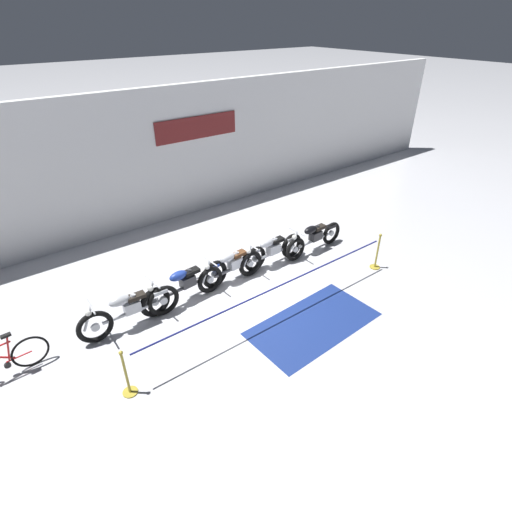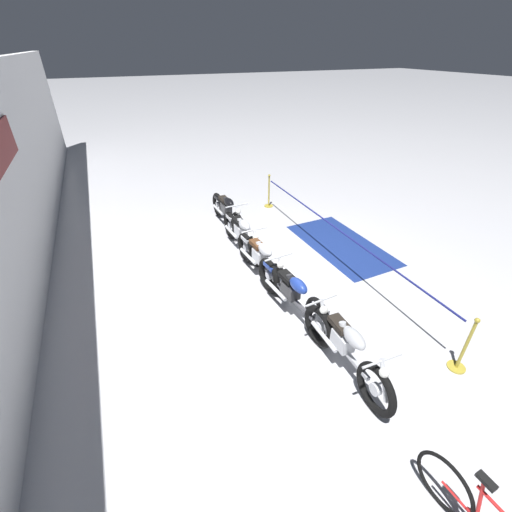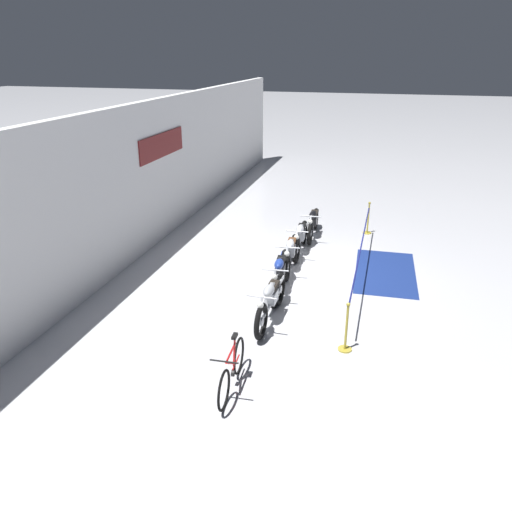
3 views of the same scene
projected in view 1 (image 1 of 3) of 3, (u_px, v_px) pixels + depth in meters
name	position (u px, v px, depth m)	size (l,w,h in m)	color
ground_plane	(246.00, 293.00, 10.03)	(120.00, 120.00, 0.00)	silver
back_wall	(149.00, 160.00, 12.42)	(28.00, 0.29, 4.20)	white
motorcycle_silver_0	(130.00, 310.00, 8.71)	(2.32, 0.62, 0.97)	black
motorcycle_blue_1	(186.00, 284.00, 9.54)	(2.45, 0.62, 0.96)	black
motorcycle_silver_2	(233.00, 266.00, 10.26)	(2.21, 0.62, 0.94)	black
motorcycle_silver_3	(271.00, 251.00, 10.88)	(2.23, 0.62, 0.94)	black
motorcycle_black_4	(314.00, 238.00, 11.54)	(2.21, 0.62, 0.93)	black
bicycle	(1.00, 363.00, 7.53)	(1.71, 0.48, 0.95)	black
stanchion_far_left	(231.00, 316.00, 8.22)	(7.05, 0.28, 1.05)	gold
stanchion_mid_left	(377.00, 256.00, 10.85)	(0.28, 0.28, 1.05)	gold
floor_banner	(313.00, 324.00, 9.04)	(2.99, 1.57, 0.01)	navy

